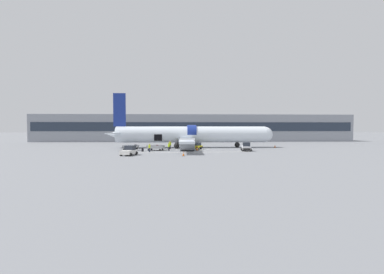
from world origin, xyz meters
name	(u,v)px	position (x,y,z in m)	size (l,w,h in m)	color
ground_plane	(202,150)	(0.00, 0.00, 0.00)	(500.00, 500.00, 0.00)	slate
apron_marking_line	(195,152)	(-1.66, -5.43, 0.00)	(20.60, 1.50, 0.01)	silver
terminal_strip	(194,128)	(0.00, 35.72, 4.49)	(106.53, 13.51, 8.98)	gray
airplane	(189,135)	(-2.38, 5.44, 2.87)	(37.22, 31.34, 12.13)	silver
baggage_tug_lead	(129,151)	(-12.43, -9.72, 0.67)	(2.60, 3.35, 1.53)	silver
baggage_tug_mid	(195,146)	(-1.25, 1.52, 0.60)	(3.39, 2.90, 1.36)	yellow
baggage_tug_rear	(246,147)	(8.23, -3.18, 0.72)	(2.31, 3.21, 1.69)	silver
baggage_cart_loading	(156,148)	(-9.05, -1.41, 0.50)	(4.23, 2.59, 1.08)	#999BA0
baggage_cart_queued	(131,148)	(-14.02, -0.81, 0.54)	(3.89, 2.11, 1.13)	#999BA0
ground_crew_loader_a	(149,148)	(-9.96, -4.39, 0.81)	(0.36, 0.53, 1.54)	#1E2338
ground_crew_loader_b	(170,145)	(-6.53, 1.25, 0.91)	(0.55, 0.55, 1.73)	#2D2D33
ground_crew_driver	(169,147)	(-6.56, -2.24, 0.82)	(0.42, 0.55, 1.56)	black
suitcase_on_tarmac_upright	(143,150)	(-11.36, -3.48, 0.28)	(0.40, 0.22, 0.66)	black
safety_cone_nose	(275,146)	(16.82, 4.40, 0.31)	(0.59, 0.59, 0.66)	black
safety_cone_engine_left	(183,154)	(-3.77, -11.08, 0.33)	(0.44, 0.44, 0.70)	black
safety_cone_wingtip	(197,149)	(-1.09, -1.66, 0.35)	(0.61, 0.61, 0.75)	black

